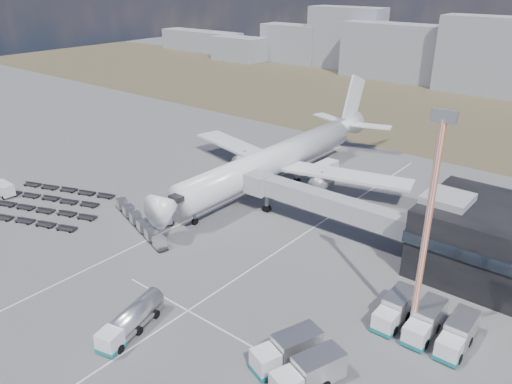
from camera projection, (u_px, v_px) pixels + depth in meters
The scene contains 15 objects.
ground at pixel (153, 245), 76.83m from camera, with size 420.00×420.00×0.00m, color #565659.
grass_strip at pixel (428, 108), 154.98m from camera, with size 420.00×90.00×0.01m, color #443D29.
lane_markings at pixel (213, 258), 73.31m from camera, with size 47.12×110.00×0.01m.
jet_bridge at pixel (314, 200), 80.12m from camera, with size 30.30×3.80×7.05m.
airliner at pixel (279, 158), 97.70m from camera, with size 51.59×64.53×17.62m.
skyline at pixel (507, 62), 173.06m from camera, with size 322.38×25.92×25.55m.
fuel_tanker at pixel (131, 320), 57.74m from camera, with size 4.79×10.13×3.18m.
pushback_tug at pixel (165, 220), 83.17m from camera, with size 2.82×1.59×1.32m, color white.
utility_van at pixel (4, 189), 93.55m from camera, with size 4.77×2.16×2.51m, color white.
catering_truck at pixel (323, 171), 101.05m from camera, with size 3.26×7.07×3.17m.
service_trucks_near at pixel (297, 361), 51.39m from camera, with size 8.89×9.67×3.18m.
service_trucks_far at pixel (425, 321), 57.42m from camera, with size 10.05×7.64×3.04m.
uld_row at pixel (139, 222), 81.77m from camera, with size 18.97×7.48×1.76m.
baggage_dollies at pixel (40, 203), 89.85m from camera, with size 27.01×22.11×0.76m.
floodlight_mast at pixel (426, 232), 52.81m from camera, with size 2.46×2.05×26.50m.
Camera 1 is at (54.58, -42.03, 38.40)m, focal length 35.00 mm.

